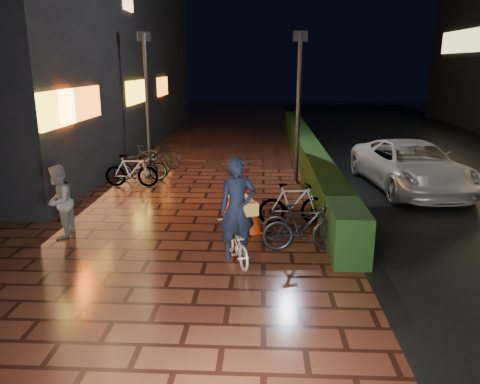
# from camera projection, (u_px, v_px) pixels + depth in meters

# --- Properties ---
(ground) EXTENTS (80.00, 80.00, 0.00)m
(ground) POSITION_uv_depth(u_px,v_px,m) (190.00, 232.00, 10.61)
(ground) COLOR #381911
(ground) RESTS_ON ground
(hedge) EXTENTS (0.70, 20.00, 1.00)m
(hedge) POSITION_uv_depth(u_px,v_px,m) (306.00, 149.00, 18.03)
(hedge) COLOR black
(hedge) RESTS_ON ground
(bystander_person) EXTENTS (0.62, 0.79, 1.60)m
(bystander_person) POSITION_uv_depth(u_px,v_px,m) (59.00, 202.00, 10.09)
(bystander_person) COLOR #5A5A5C
(bystander_person) RESTS_ON ground
(van) EXTENTS (2.95, 5.38, 1.43)m
(van) POSITION_uv_depth(u_px,v_px,m) (411.00, 166.00, 14.07)
(van) COLOR #B9B9BE
(van) RESTS_ON ground
(storefront_block) EXTENTS (12.09, 22.00, 9.00)m
(storefront_block) POSITION_uv_depth(u_px,v_px,m) (15.00, 45.00, 20.94)
(storefront_block) COLOR black
(storefront_block) RESTS_ON ground
(lamp_post_hedge) EXTENTS (0.44, 0.13, 4.64)m
(lamp_post_hedge) POSITION_uv_depth(u_px,v_px,m) (298.00, 101.00, 14.64)
(lamp_post_hedge) COLOR black
(lamp_post_hedge) RESTS_ON ground
(lamp_post_sf) EXTENTS (0.44, 0.25, 4.76)m
(lamp_post_sf) POSITION_uv_depth(u_px,v_px,m) (147.00, 95.00, 16.66)
(lamp_post_sf) COLOR black
(lamp_post_sf) RESTS_ON ground
(cyclist) EXTENTS (0.96, 1.52, 2.06)m
(cyclist) POSITION_uv_depth(u_px,v_px,m) (237.00, 224.00, 8.78)
(cyclist) COLOR beige
(cyclist) RESTS_ON ground
(traffic_barrier) EXTENTS (1.00, 1.86, 0.76)m
(traffic_barrier) POSITION_uv_depth(u_px,v_px,m) (242.00, 207.00, 11.16)
(traffic_barrier) COLOR red
(traffic_barrier) RESTS_ON ground
(cart_assembly) EXTENTS (0.68, 0.73, 1.02)m
(cart_assembly) POSITION_uv_depth(u_px,v_px,m) (312.00, 165.00, 15.08)
(cart_assembly) COLOR black
(cart_assembly) RESTS_ON ground
(parked_bikes_storefront) EXTENTS (1.97, 3.33, 1.00)m
(parked_bikes_storefront) POSITION_uv_depth(u_px,v_px,m) (146.00, 163.00, 15.68)
(parked_bikes_storefront) COLOR black
(parked_bikes_storefront) RESTS_ON ground
(parked_bikes_hedge) EXTENTS (1.86, 2.34, 1.00)m
(parked_bikes_hedge) POSITION_uv_depth(u_px,v_px,m) (300.00, 217.00, 10.08)
(parked_bikes_hedge) COLOR black
(parked_bikes_hedge) RESTS_ON ground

